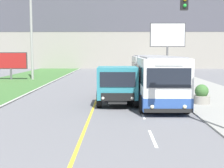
% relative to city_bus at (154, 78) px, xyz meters
% --- Properties ---
extents(apartment_block_background, '(80.00, 8.04, 20.28)m').
position_rel_city_bus_xyz_m(apartment_block_background, '(-3.96, 43.29, 8.60)').
color(apartment_block_background, gray).
rests_on(apartment_block_background, ground_plane).
extents(city_bus, '(2.65, 11.80, 3.04)m').
position_rel_city_bus_xyz_m(city_bus, '(0.00, 0.00, 0.00)').
color(city_bus, white).
rests_on(city_bus, ground_plane).
extents(dump_truck, '(2.47, 6.27, 2.41)m').
position_rel_city_bus_xyz_m(dump_truck, '(-2.53, -1.80, -0.33)').
color(dump_truck, black).
rests_on(dump_truck, ground_plane).
extents(car_distant, '(1.80, 4.30, 1.45)m').
position_rel_city_bus_xyz_m(car_distant, '(-0.26, 12.74, -0.85)').
color(car_distant, silver).
rests_on(car_distant, ground_plane).
extents(utility_pole_far, '(1.80, 0.28, 12.27)m').
position_rel_city_bus_xyz_m(utility_pole_far, '(-12.49, 15.40, 4.65)').
color(utility_pole_far, '#9E9E99').
rests_on(utility_pole_far, ground_plane).
extents(traffic_light_mast, '(2.28, 0.32, 6.16)m').
position_rel_city_bus_xyz_m(traffic_light_mast, '(1.50, -8.61, 2.36)').
color(traffic_light_mast, slate).
rests_on(traffic_light_mast, ground_plane).
extents(billboard_large, '(4.31, 0.24, 6.81)m').
position_rel_city_bus_xyz_m(billboard_large, '(3.72, 17.49, 3.55)').
color(billboard_large, '#59595B').
rests_on(billboard_large, ground_plane).
extents(billboard_small, '(3.88, 0.24, 3.23)m').
position_rel_city_bus_xyz_m(billboard_small, '(-14.97, 15.20, 0.65)').
color(billboard_small, '#59595B').
rests_on(billboard_small, ground_plane).
extents(planter_round_near, '(1.05, 1.05, 1.21)m').
position_rel_city_bus_xyz_m(planter_round_near, '(2.74, -1.86, -0.93)').
color(planter_round_near, gray).
rests_on(planter_round_near, sidewalk_right).
extents(planter_round_second, '(1.05, 1.05, 1.21)m').
position_rel_city_bus_xyz_m(planter_round_second, '(2.79, 3.35, -0.93)').
color(planter_round_second, gray).
rests_on(planter_round_second, sidewalk_right).
extents(planter_round_third, '(1.12, 1.12, 1.23)m').
position_rel_city_bus_xyz_m(planter_round_third, '(2.81, 8.56, -0.93)').
color(planter_round_third, gray).
rests_on(planter_round_third, sidewalk_right).
extents(planter_round_far, '(1.07, 1.07, 1.19)m').
position_rel_city_bus_xyz_m(planter_round_far, '(2.78, 13.77, -0.94)').
color(planter_round_far, gray).
rests_on(planter_round_far, sidewalk_right).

